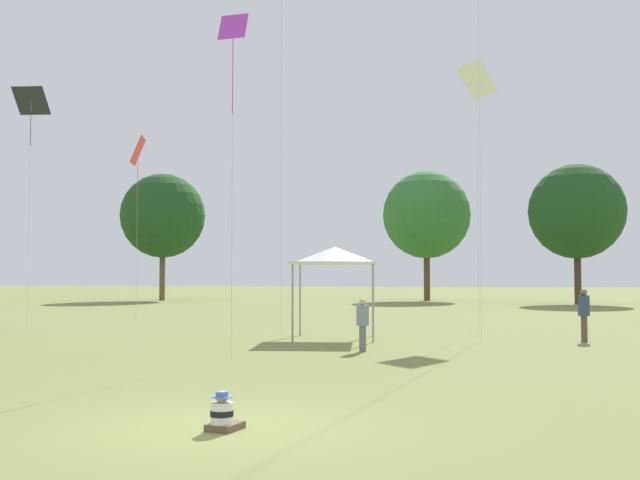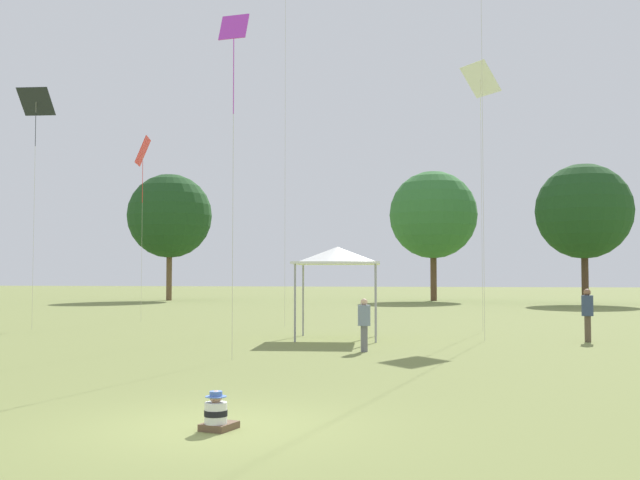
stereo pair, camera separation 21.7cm
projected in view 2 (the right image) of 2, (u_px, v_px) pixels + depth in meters
ground_plane at (216, 428)px, 10.89m from camera, size 300.00×300.00×0.00m
seated_toddler at (217, 414)px, 10.69m from camera, size 0.51×0.58×0.57m
person_standing_0 at (364, 320)px, 21.87m from camera, size 0.50×0.50×1.55m
person_standing_2 at (587, 310)px, 25.13m from camera, size 0.52×0.52×1.78m
canopy_tent at (337, 256)px, 26.44m from camera, size 3.35×3.35×3.25m
kite_2 at (36, 105)px, 31.21m from camera, size 1.43×1.08×10.00m
kite_3 at (234, 42)px, 20.15m from camera, size 0.81×0.38×9.30m
kite_4 at (143, 154)px, 36.99m from camera, size 0.93×1.54×9.08m
kite_5 at (480, 83)px, 30.41m from camera, size 1.68×1.73×10.81m
distant_tree_0 at (433, 215)px, 68.06m from camera, size 7.97×7.97×11.81m
distant_tree_1 at (584, 211)px, 60.14m from camera, size 7.67×7.67×11.29m
distant_tree_2 at (170, 216)px, 69.18m from camera, size 7.76×7.76×11.69m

